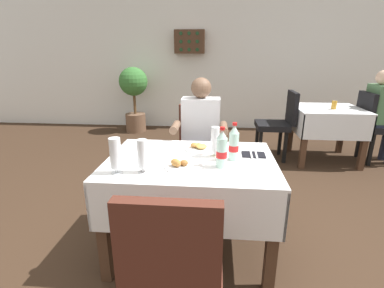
{
  "coord_description": "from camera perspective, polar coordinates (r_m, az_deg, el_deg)",
  "views": [
    {
      "loc": [
        0.16,
        -1.81,
        1.49
      ],
      "look_at": [
        -0.01,
        0.16,
        0.84
      ],
      "focal_mm": 26.4,
      "sensor_mm": 36.0,
      "label": 1
    }
  ],
  "objects": [
    {
      "name": "background_chair_left",
      "position": [
        4.15,
        17.17,
        4.43
      ],
      "size": [
        0.5,
        0.44,
        0.97
      ],
      "color": "black",
      "rests_on": "ground"
    },
    {
      "name": "main_dining_table",
      "position": [
        2.08,
        -0.24,
        -7.43
      ],
      "size": [
        1.2,
        0.86,
        0.76
      ],
      "color": "white",
      "rests_on": "ground"
    },
    {
      "name": "napkin_cutlery_set",
      "position": [
        2.14,
        12.32,
        -2.08
      ],
      "size": [
        0.17,
        0.19,
        0.01
      ],
      "color": "black",
      "rests_on": "main_dining_table"
    },
    {
      "name": "beer_glass_middle",
      "position": [
        1.78,
        -9.96,
        -2.27
      ],
      "size": [
        0.07,
        0.07,
        0.22
      ],
      "color": "white",
      "rests_on": "main_dining_table"
    },
    {
      "name": "background_table_tumbler",
      "position": [
        4.22,
        26.77,
        7.04
      ],
      "size": [
        0.06,
        0.06,
        0.11
      ],
      "primitive_type": "cylinder",
      "color": "#C68928",
      "rests_on": "background_dining_table"
    },
    {
      "name": "plate_far_diner",
      "position": [
        2.2,
        1.48,
        -0.75
      ],
      "size": [
        0.22,
        0.22,
        0.05
      ],
      "color": "white",
      "rests_on": "main_dining_table"
    },
    {
      "name": "background_patron",
      "position": [
        4.6,
        33.9,
        5.41
      ],
      "size": [
        0.46,
        0.5,
        1.26
      ],
      "color": "#282D42",
      "rests_on": "ground"
    },
    {
      "name": "background_dining_table",
      "position": [
        4.34,
        25.53,
        4.1
      ],
      "size": [
        0.87,
        0.81,
        0.76
      ],
      "color": "white",
      "rests_on": "ground"
    },
    {
      "name": "plate_near_camera",
      "position": [
        1.87,
        -2.0,
        -4.34
      ],
      "size": [
        0.25,
        0.25,
        0.06
      ],
      "color": "white",
      "rests_on": "main_dining_table"
    },
    {
      "name": "background_chair_right",
      "position": [
        4.6,
        33.03,
        3.56
      ],
      "size": [
        0.5,
        0.44,
        0.97
      ],
      "color": "black",
      "rests_on": "ground"
    },
    {
      "name": "potted_plant_corner",
      "position": [
        5.5,
        -11.65,
        10.21
      ],
      "size": [
        0.53,
        0.53,
        1.22
      ],
      "color": "brown",
      "rests_on": "ground"
    },
    {
      "name": "beer_glass_left",
      "position": [
        1.81,
        -15.19,
        -2.14
      ],
      "size": [
        0.07,
        0.07,
        0.23
      ],
      "color": "white",
      "rests_on": "main_dining_table"
    },
    {
      "name": "wall_bottle_rack",
      "position": [
        5.59,
        -0.49,
        19.96
      ],
      "size": [
        0.56,
        0.21,
        0.42
      ],
      "color": "#472D1E"
    },
    {
      "name": "chair_near_camera_side",
      "position": [
        1.41,
        -3.52,
        -23.05
      ],
      "size": [
        0.44,
        0.5,
        0.97
      ],
      "color": "#4C2319",
      "rests_on": "ground"
    },
    {
      "name": "chair_far_diner_seat",
      "position": [
        2.85,
        1.25,
        -0.84
      ],
      "size": [
        0.44,
        0.5,
        0.97
      ],
      "color": "#4C2319",
      "rests_on": "ground"
    },
    {
      "name": "seated_diner_far",
      "position": [
        2.7,
        1.7,
        1.54
      ],
      "size": [
        0.5,
        0.46,
        1.26
      ],
      "color": "#282D42",
      "rests_on": "ground"
    },
    {
      "name": "cola_bottle_primary",
      "position": [
        1.98,
        8.44,
        0.01
      ],
      "size": [
        0.07,
        0.07,
        0.27
      ],
      "color": "silver",
      "rests_on": "main_dining_table"
    },
    {
      "name": "ground_plane",
      "position": [
        2.35,
        -0.16,
        -21.06
      ],
      "size": [
        11.0,
        11.0,
        0.0
      ],
      "primitive_type": "plane",
      "color": "#382619"
    },
    {
      "name": "cola_bottle_secondary",
      "position": [
        1.85,
        6.03,
        -1.19
      ],
      "size": [
        0.07,
        0.07,
        0.27
      ],
      "color": "silver",
      "rests_on": "main_dining_table"
    },
    {
      "name": "beer_glass_right",
      "position": [
        2.03,
        4.7,
        0.54
      ],
      "size": [
        0.07,
        0.07,
        0.22
      ],
      "color": "white",
      "rests_on": "main_dining_table"
    },
    {
      "name": "back_wall",
      "position": [
        5.73,
        3.49,
        17.68
      ],
      "size": [
        11.0,
        0.12,
        2.88
      ],
      "primitive_type": "cube",
      "color": "white",
      "rests_on": "ground"
    }
  ]
}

